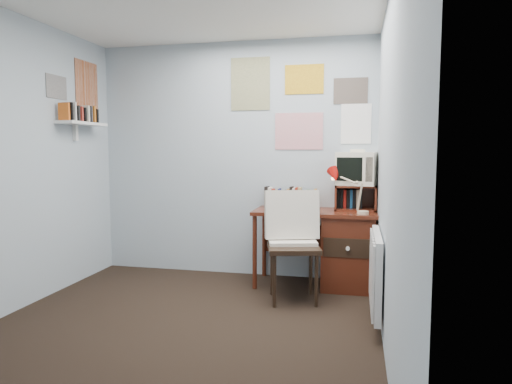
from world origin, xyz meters
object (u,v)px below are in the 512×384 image
at_px(wall_shelf, 82,124).
at_px(radiator, 376,272).
at_px(desk_lamp, 363,194).
at_px(crt_tv, 357,167).
at_px(desk_chair, 294,248).
at_px(tv_riser, 356,198).
at_px(desk, 342,247).

bearing_deg(wall_shelf, radiator, -10.89).
xyz_separation_m(desk_lamp, crt_tv, (-0.06, 0.29, 0.24)).
xyz_separation_m(crt_tv, wall_shelf, (-2.70, -0.51, 0.43)).
bearing_deg(radiator, desk_chair, 149.07).
height_order(radiator, wall_shelf, wall_shelf).
bearing_deg(radiator, desk_lamp, 97.42).
height_order(desk_chair, crt_tv, crt_tv).
distance_m(desk_lamp, wall_shelf, 2.85).
relative_size(desk_chair, tv_riser, 2.41).
bearing_deg(wall_shelf, desk, 8.40).
distance_m(desk_lamp, crt_tv, 0.38).
bearing_deg(desk, radiator, -72.76).
relative_size(desk, crt_tv, 3.21).
bearing_deg(crt_tv, desk, -124.49).
xyz_separation_m(tv_riser, radiator, (0.17, -1.04, -0.47)).
distance_m(crt_tv, radiator, 1.32).
distance_m(desk, desk_chair, 0.66).
bearing_deg(tv_riser, crt_tv, 58.27).
relative_size(desk_chair, desk_lamp, 2.51).
bearing_deg(desk_chair, crt_tv, 35.65).
distance_m(tv_riser, crt_tv, 0.30).
xyz_separation_m(desk, crt_tv, (0.13, 0.13, 0.78)).
xyz_separation_m(desk, radiator, (0.29, -0.93, 0.01)).
relative_size(desk_lamp, radiator, 0.48).
bearing_deg(radiator, desk, 107.24).
xyz_separation_m(tv_riser, wall_shelf, (-2.69, -0.49, 0.74)).
xyz_separation_m(desk_lamp, wall_shelf, (-2.76, -0.22, 0.67)).
relative_size(desk, tv_riser, 3.00).
bearing_deg(tv_riser, desk, -137.04).
relative_size(desk_lamp, crt_tv, 1.03).
height_order(desk, wall_shelf, wall_shelf).
bearing_deg(desk, tv_riser, 42.96).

